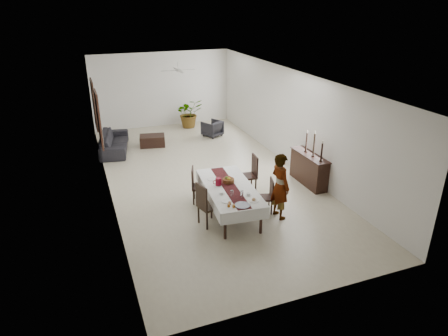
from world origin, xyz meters
TOP-DOWN VIEW (x-y plane):
  - floor at (0.00, 0.00)m, footprint 6.00×12.00m
  - ceiling at (0.00, 0.00)m, footprint 6.00×12.00m
  - wall_back at (0.00, 6.00)m, footprint 6.00×0.02m
  - wall_front at (0.00, -6.00)m, footprint 6.00×0.02m
  - wall_left at (-3.00, 0.00)m, footprint 0.02×12.00m
  - wall_right at (3.00, 0.00)m, footprint 0.02×12.00m
  - dining_table_top at (-0.16, -2.45)m, footprint 1.22×2.53m
  - table_leg_fl at (-0.71, -3.57)m, footprint 0.08×0.08m
  - table_leg_fr at (0.19, -3.64)m, footprint 0.08×0.08m
  - table_leg_bl at (-0.51, -1.25)m, footprint 0.08×0.08m
  - table_leg_br at (0.38, -1.32)m, footprint 0.08×0.08m
  - tablecloth_top at (-0.16, -2.45)m, footprint 1.42×2.73m
  - tablecloth_drape_left at (-0.76, -2.40)m, footprint 0.23×2.63m
  - tablecloth_drape_right at (0.43, -2.50)m, footprint 0.23×2.63m
  - tablecloth_drape_near at (-0.27, -3.75)m, footprint 1.20×0.11m
  - tablecloth_drape_far at (-0.05, -1.14)m, footprint 1.20×0.11m
  - table_runner at (-0.16, -2.45)m, footprint 0.57×2.57m
  - red_pitcher at (-0.40, -2.27)m, footprint 0.17×0.17m
  - pitcher_handle at (-0.49, -2.27)m, footprint 0.12×0.03m
  - wine_glass_near at (-0.10, -3.12)m, footprint 0.07×0.07m
  - wine_glass_mid at (-0.31, -3.00)m, footprint 0.07×0.07m
  - teacup_right at (0.09, -3.08)m, footprint 0.09×0.09m
  - saucer_right at (0.09, -3.08)m, footprint 0.15×0.15m
  - teacup_left at (-0.50, -2.78)m, footprint 0.09×0.09m
  - saucer_left at (-0.50, -2.78)m, footprint 0.15×0.15m
  - plate_near_right at (0.10, -3.39)m, footprint 0.25×0.25m
  - bread_near_right at (0.10, -3.39)m, footprint 0.09×0.09m
  - plate_near_left at (-0.53, -3.18)m, footprint 0.25×0.25m
  - plate_far_left at (-0.44, -1.86)m, footprint 0.25×0.25m
  - serving_tray at (-0.25, -3.51)m, footprint 0.37×0.37m
  - jam_jar_a at (-0.48, -3.53)m, footprint 0.07×0.07m
  - jam_jar_b at (-0.58, -3.46)m, footprint 0.07×0.07m
  - jam_jar_c at (-0.52, -3.36)m, footprint 0.07×0.07m
  - fruit_basket at (-0.09, -2.20)m, footprint 0.31×0.31m
  - fruit_red at (-0.06, -2.18)m, footprint 0.09×0.09m
  - fruit_green at (-0.13, -2.16)m, footprint 0.08×0.08m
  - fruit_yellow at (-0.09, -2.25)m, footprint 0.09×0.09m
  - chair_right_near_seat at (0.73, -2.72)m, footprint 0.49×0.49m
  - chair_right_near_leg_fl at (0.85, -2.92)m, footprint 0.05×0.05m
  - chair_right_near_leg_fr at (0.93, -2.60)m, footprint 0.05×0.05m
  - chair_right_near_leg_bl at (0.53, -2.83)m, footprint 0.05×0.05m
  - chair_right_near_leg_br at (0.62, -2.51)m, footprint 0.05×0.05m
  - chair_right_near_back at (0.91, -2.77)m, footprint 0.14×0.39m
  - chair_right_far_seat at (0.80, -1.46)m, footprint 0.52×0.52m
  - chair_right_far_leg_fl at (0.97, -1.67)m, footprint 0.05×0.05m
  - chair_right_far_leg_fr at (1.01, -1.28)m, footprint 0.05×0.05m
  - chair_right_far_leg_bl at (0.58, -1.63)m, footprint 0.05×0.05m
  - chair_right_far_leg_br at (0.62, -1.24)m, footprint 0.05×0.05m
  - chair_right_far_back at (1.01, -1.48)m, footprint 0.09×0.48m
  - chair_left_near_seat at (-0.83, -2.78)m, footprint 0.59×0.59m
  - chair_left_near_leg_fl at (-1.07, -2.64)m, footprint 0.06×0.06m
  - chair_left_near_leg_fr at (-0.98, -3.02)m, footprint 0.06×0.06m
  - chair_left_near_leg_bl at (-0.69, -2.54)m, footprint 0.06×0.06m
  - chair_left_near_leg_br at (-0.59, -2.93)m, footprint 0.06×0.06m
  - chair_left_near_back at (-1.05, -2.84)m, footprint 0.16×0.48m
  - chair_left_far_seat at (-0.69, -1.57)m, footprint 0.56×0.56m
  - chair_left_far_leg_fl at (-0.80, -1.35)m, footprint 0.06×0.06m
  - chair_left_far_leg_fr at (-0.92, -1.68)m, footprint 0.06×0.06m
  - chair_left_far_leg_bl at (-0.46, -1.46)m, footprint 0.06×0.06m
  - chair_left_far_leg_br at (-0.58, -1.80)m, footprint 0.06×0.06m
  - chair_left_far_back at (-0.88, -1.51)m, footprint 0.18×0.42m
  - woman at (0.98, -3.07)m, footprint 0.51×0.70m
  - sideboard_body at (2.78, -1.59)m, footprint 0.41×1.54m
  - sideboard_top at (2.78, -1.59)m, footprint 0.45×1.60m
  - candlestick_near_base at (2.78, -2.15)m, footprint 0.10×0.10m
  - candlestick_near_shaft at (2.78, -2.15)m, footprint 0.05×0.05m
  - candlestick_near_candle at (2.78, -2.15)m, footprint 0.04×0.04m
  - candlestick_mid_base at (2.78, -1.74)m, footprint 0.10×0.10m
  - candlestick_mid_shaft at (2.78, -1.74)m, footprint 0.05×0.05m
  - candlestick_mid_candle at (2.78, -1.74)m, footprint 0.04×0.04m
  - candlestick_far_base at (2.78, -1.33)m, footprint 0.10×0.10m
  - candlestick_far_shaft at (2.78, -1.33)m, footprint 0.05×0.05m
  - candlestick_far_candle at (2.78, -1.33)m, footprint 0.04×0.04m
  - sofa at (-2.46, 3.44)m, footprint 1.32×2.46m
  - armchair at (1.52, 3.79)m, footprint 0.94×0.95m
  - coffee_table at (-1.03, 3.47)m, footprint 1.04×0.79m
  - potted_plant at (1.00, 5.34)m, footprint 1.20×1.05m
  - mirror_frame_near at (-2.96, 2.20)m, footprint 0.06×1.05m
  - mirror_glass_near at (-2.92, 2.20)m, footprint 0.01×0.90m
  - mirror_frame_far at (-2.96, 4.30)m, footprint 0.06×1.05m
  - mirror_glass_far at (-2.92, 4.30)m, footprint 0.01×0.90m
  - fan_rod at (0.00, 3.00)m, footprint 0.04×0.04m
  - fan_hub at (0.00, 3.00)m, footprint 0.16×0.16m
  - fan_blade_n at (0.00, 3.35)m, footprint 0.10×0.55m
  - fan_blade_s at (0.00, 2.65)m, footprint 0.10×0.55m
  - fan_blade_e at (0.35, 3.00)m, footprint 0.55×0.10m
  - fan_blade_w at (-0.35, 3.00)m, footprint 0.55×0.10m

SIDE VIEW (x-z plane):
  - floor at x=0.00m, z-range 0.00..0.00m
  - chair_right_near_leg_fl at x=0.85m, z-range 0.00..0.40m
  - chair_right_near_leg_fr at x=0.93m, z-range 0.00..0.40m
  - chair_right_near_leg_bl at x=0.53m, z-range 0.00..0.40m
  - chair_right_near_leg_br at x=0.62m, z-range 0.00..0.40m
  - coffee_table at x=-1.03m, z-range 0.00..0.42m
  - chair_left_far_leg_fl at x=-0.80m, z-range 0.00..0.43m
  - chair_left_far_leg_fr at x=-0.92m, z-range 0.00..0.43m
  - chair_left_far_leg_bl at x=-0.46m, z-range 0.00..0.43m
  - chair_left_far_leg_br at x=-0.58m, z-range 0.00..0.43m
  - chair_right_far_leg_fl at x=0.97m, z-range 0.00..0.47m
  - chair_right_far_leg_fr at x=1.01m, z-range 0.00..0.47m
  - chair_right_far_leg_bl at x=0.58m, z-range 0.00..0.47m
  - chair_right_far_leg_br at x=0.62m, z-range 0.00..0.47m
  - chair_left_near_leg_fl at x=-1.07m, z-range 0.00..0.47m
  - chair_left_near_leg_fr at x=-0.98m, z-range 0.00..0.47m
  - chair_left_near_leg_bl at x=-0.69m, z-range 0.00..0.47m
  - chair_left_near_leg_br at x=-0.59m, z-range 0.00..0.47m
  - armchair at x=1.52m, z-range 0.00..0.65m
  - sofa at x=-2.46m, z-range 0.00..0.68m
  - table_leg_fl at x=-0.71m, z-range 0.00..0.71m
  - table_leg_fr at x=0.19m, z-range 0.00..0.71m
  - table_leg_bl at x=-0.51m, z-range 0.00..0.71m
  - table_leg_br at x=0.38m, z-range 0.00..0.71m
  - chair_right_near_seat at x=0.73m, z-range 0.40..0.44m
  - chair_left_far_seat at x=-0.69m, z-range 0.43..0.48m
  - sideboard_body at x=2.78m, z-range 0.00..0.92m
  - chair_right_far_seat at x=0.80m, z-range 0.47..0.52m
  - chair_left_near_seat at x=-0.83m, z-range 0.48..0.53m
  - tablecloth_drape_left at x=-0.76m, z-range 0.47..0.78m
  - tablecloth_drape_right at x=0.43m, z-range 0.47..0.78m
  - tablecloth_drape_near at x=-0.27m, z-range 0.47..0.78m
  - tablecloth_drape_far at x=-0.05m, z-range 0.47..0.78m
  - potted_plant at x=1.00m, z-range 0.00..1.26m
  - chair_right_near_back at x=0.91m, z-range 0.44..0.95m
  - dining_table_top at x=-0.16m, z-range 0.71..0.77m
  - chair_left_far_back at x=-0.88m, z-range 0.47..1.03m
  - tablecloth_top at x=-0.16m, z-range 0.76..0.78m
  - table_runner at x=-0.16m, z-range 0.78..0.78m
  - saucer_right at x=0.09m, z-range 0.78..0.79m
  - saucer_left at x=-0.50m, z-range 0.78..0.79m
  - plate_near_right at x=0.10m, z-range 0.78..0.79m
  - plate_near_left at x=-0.53m, z-range 0.78..0.79m
  - plate_far_left at x=-0.44m, z-range 0.78..0.79m
  - serving_tray at x=-0.25m, z-range 0.78..0.80m
  - teacup_right at x=0.09m, z-range 0.78..0.84m
  - teacup_left at x=-0.50m, z-range 0.78..0.84m
  - bread_near_right at x=0.10m, z-range 0.77..0.86m
  - jam_jar_a at x=-0.48m, z-range 0.78..0.85m
  - jam_jar_b at x=-0.58m, z-range 0.78..0.85m
  - jam_jar_c at x=-0.52m, z-range 0.78..0.85m
  - chair_right_far_back at x=1.01m, z-range 0.52..1.12m
  - fruit_basket at x=-0.09m, z-range 0.78..0.88m
  - chair_left_near_back at x=-1.05m, z-range 0.52..1.14m
  - wine_glass_near at x=-0.10m, z-range 0.78..0.95m
  - wine_glass_mid at x=-0.31m, z-range 0.78..0.95m
  - red_pitcher at x=-0.40m, z-range 0.78..0.98m
  - pitcher_handle at x=-0.49m, z-range 0.82..0.94m
  - woman at x=0.98m, z-range 0.00..1.76m
  - fruit_red at x=-0.06m, z-range 0.86..0.95m
  - fruit_green at x=-0.13m, z-range 0.86..0.95m
  - fruit_yellow at x=-0.09m, z-range 0.86..0.95m
  - sideboard_top at x=2.78m, z-range 0.92..0.96m
  - candlestick_near_base at x=2.78m, z-range 0.96..0.99m
  - candlestick_mid_base at x=2.78m, z-range 0.96..0.99m
  - candlestick_far_base at x=2.78m, z-range 0.96..0.99m
  - candlestick_near_shaft at x=2.78m, z-range 0.99..1.50m
  - candlestick_far_shaft at x=2.78m, z-range 0.99..1.55m
  - candlestick_mid_shaft at x=2.78m, z-range 0.99..1.65m
  - candlestick_near_candle at x=2.78m, z-range 1.50..1.58m
  - candlestick_far_candle at x=2.78m, z-range 1.55..1.63m
  - wall_back at x=0.00m, z-range 0.00..3.20m
  - wall_front at x=0.00m, z-range 0.00..3.20m
  - wall_left at x=-3.00m, z-range 0.00..3.20m
  - wall_right at x=3.00m, z-range 0.00..3.20m
  - mirror_frame_near at x=-2.96m, z-range 0.67..2.53m
  - mirror_glass_near at x=-2.92m, z-range 0.75..2.45m
  - mirror_frame_far at x=-2.96m, z-range 0.67..2.53m
  - mirror_glass_far at x=-2.92m, z-range 0.75..2.45m
  - candlestick_mid_candle at x=2.78m, z-range 1.65..1.74m
  - fan_hub at x=0.00m, z-range 2.86..2.94m
  - fan_blade_n at x=0.00m, z-range 2.89..2.91m
  - fan_blade_s at x=0.00m, z-range 2.89..2.91m
  - fan_blade_e at x=0.35m, z-range 2.89..2.91m
  - fan_blade_w at x=-0.35m, z-range 2.89..2.91m
  - fan_rod at x=0.00m, z-range 3.00..3.20m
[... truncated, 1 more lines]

